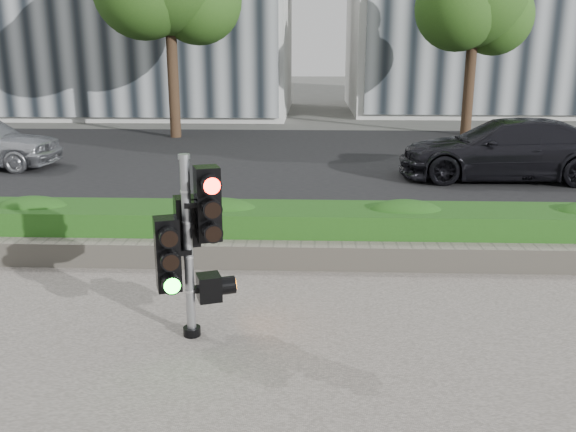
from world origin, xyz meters
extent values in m
plane|color=#51514C|center=(0.00, 0.00, 0.00)|extent=(120.00, 120.00, 0.00)
cube|color=black|center=(0.00, 10.00, 0.01)|extent=(60.00, 13.00, 0.02)
cube|color=gray|center=(0.00, 3.15, 0.06)|extent=(60.00, 0.25, 0.12)
cube|color=gray|center=(0.00, 1.90, 0.20)|extent=(12.00, 0.32, 0.34)
cube|color=#358228|center=(0.00, 2.55, 0.37)|extent=(12.00, 1.00, 0.68)
cylinder|color=black|center=(-4.50, 14.50, 2.02)|extent=(0.36, 0.36, 4.03)
sphere|color=#1A4413|center=(-3.64, 14.86, 4.46)|extent=(2.88, 2.88, 2.88)
cylinder|color=black|center=(5.50, 15.50, 1.79)|extent=(0.36, 0.36, 3.58)
sphere|color=#1A4413|center=(6.27, 15.82, 3.97)|extent=(2.56, 2.56, 2.56)
sphere|color=#1A4413|center=(4.86, 15.12, 4.22)|extent=(2.82, 2.82, 2.82)
cylinder|color=black|center=(-1.11, -0.21, 0.08)|extent=(0.18, 0.18, 0.09)
cylinder|color=gray|center=(-1.11, -0.21, 0.97)|extent=(0.10, 0.10, 1.89)
cylinder|color=gray|center=(-1.11, -0.21, 1.94)|extent=(0.12, 0.12, 0.05)
cube|color=#FF1107|center=(-0.90, -0.17, 1.46)|extent=(0.31, 0.31, 0.76)
cube|color=#14E51E|center=(-1.30, -0.31, 0.97)|extent=(0.31, 0.31, 0.76)
cube|color=black|center=(-1.16, 0.00, 1.23)|extent=(0.31, 0.31, 0.52)
cube|color=orange|center=(-0.93, -0.12, 0.54)|extent=(0.31, 0.31, 0.28)
imported|color=black|center=(4.57, 8.02, 0.72)|extent=(4.85, 2.09, 1.39)
camera|label=1|loc=(0.14, -6.04, 2.97)|focal=38.00mm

